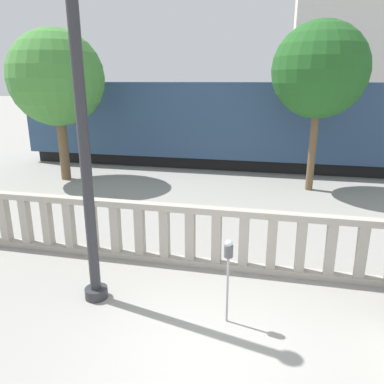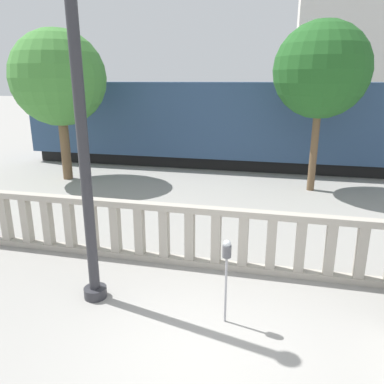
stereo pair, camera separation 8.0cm
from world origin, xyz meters
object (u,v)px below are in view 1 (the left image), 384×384
at_px(parking_meter, 228,258).
at_px(tree_left, 320,71).
at_px(train_near, 301,125).
at_px(lamppost, 84,148).
at_px(tree_right, 57,79).

xyz_separation_m(parking_meter, tree_left, (1.96, 8.72, 3.10)).
bearing_deg(parking_meter, train_near, 82.06).
distance_m(lamppost, parking_meter, 3.05).
distance_m(train_near, tree_left, 4.19).
relative_size(train_near, tree_right, 4.36).
distance_m(parking_meter, tree_right, 11.66).
bearing_deg(tree_left, lamppost, -117.72).
distance_m(parking_meter, train_near, 12.38).
bearing_deg(tree_right, lamppost, -56.13).
bearing_deg(train_near, tree_left, -85.88).
height_order(lamppost, tree_left, tree_left).
relative_size(lamppost, tree_right, 0.99).
xyz_separation_m(lamppost, parking_meter, (2.53, -0.18, -1.69)).
relative_size(parking_meter, tree_right, 0.26).
height_order(lamppost, parking_meter, lamppost).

